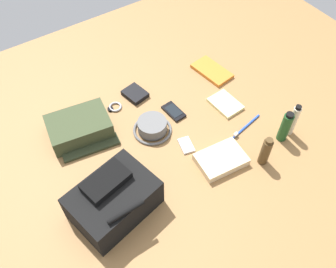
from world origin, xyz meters
TOP-DOWN VIEW (x-y plane):
  - ground_plane at (0.00, 0.00)m, footprint 2.64×2.02m
  - backpack at (0.36, 0.17)m, footprint 0.35×0.28m
  - toiletry_pouch at (0.31, -0.24)m, footprint 0.29×0.27m
  - bucket_hat at (0.03, -0.08)m, footprint 0.18×0.18m
  - lotion_bottle at (-0.48, 0.27)m, footprint 0.03×0.03m
  - shampoo_bottle at (-0.42, 0.27)m, footprint 0.04×0.04m
  - cologne_bottle at (-0.27, 0.32)m, footprint 0.04×0.04m
  - paperback_novel at (-0.43, -0.24)m, footprint 0.14×0.22m
  - cell_phone at (-0.11, -0.12)m, footprint 0.07×0.12m
  - media_player at (-0.05, 0.07)m, footprint 0.07×0.09m
  - wristwatch at (0.11, -0.30)m, footprint 0.07×0.06m
  - toothbrush at (-0.33, 0.14)m, footprint 0.19×0.05m
  - wallet at (-0.02, -0.31)m, footprint 0.11×0.13m
  - notepad at (-0.34, -0.02)m, footprint 0.12×0.16m
  - folded_towel at (-0.12, 0.22)m, footprint 0.21×0.16m

SIDE VIEW (x-z plane):
  - ground_plane at x=0.00m, z-range -0.02..0.00m
  - media_player at x=-0.05m, z-range 0.00..0.01m
  - wristwatch at x=0.11m, z-range 0.00..0.01m
  - toothbrush at x=-0.33m, z-range 0.00..0.02m
  - cell_phone at x=-0.11m, z-range 0.00..0.01m
  - notepad at x=-0.34m, z-range 0.00..0.02m
  - paperback_novel at x=-0.43m, z-range 0.00..0.02m
  - wallet at x=-0.02m, z-range 0.00..0.02m
  - folded_towel at x=-0.12m, z-range 0.00..0.04m
  - bucket_hat at x=0.03m, z-range 0.00..0.06m
  - toiletry_pouch at x=0.31m, z-range 0.00..0.09m
  - cologne_bottle at x=-0.27m, z-range 0.00..0.15m
  - backpack at x=0.36m, z-range -0.01..0.16m
  - shampoo_bottle at x=-0.42m, z-range 0.00..0.16m
  - lotion_bottle at x=-0.48m, z-range 0.00..0.17m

